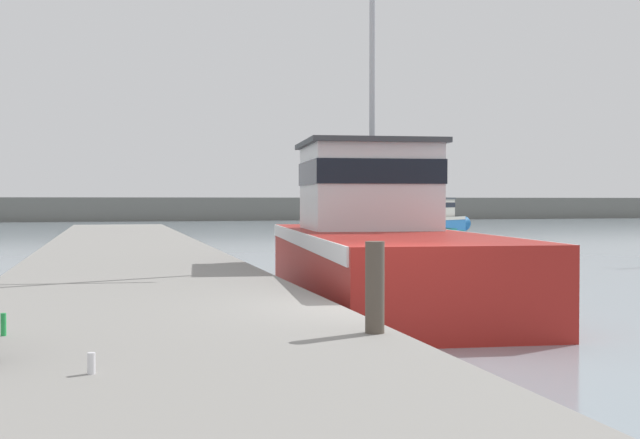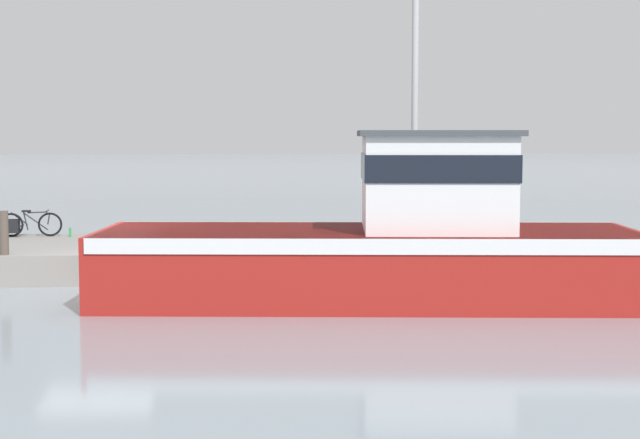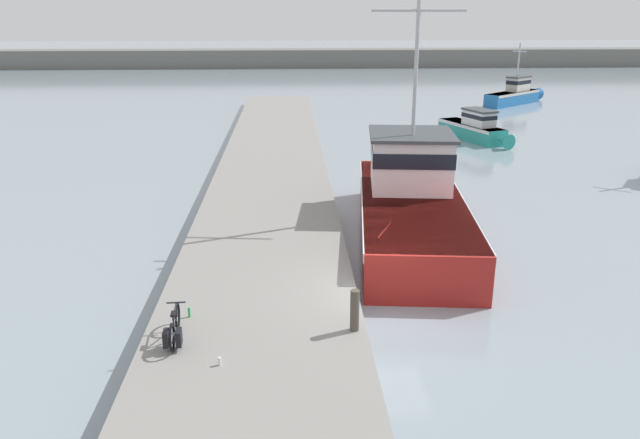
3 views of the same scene
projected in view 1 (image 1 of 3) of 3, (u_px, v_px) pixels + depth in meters
The scene contains 9 objects.
ground_plane at pixel (395, 356), 11.43m from camera, with size 320.00×320.00×0.00m, color #84939E.
dock_pier at pixel (153, 341), 10.56m from camera, with size 5.24×80.00×0.73m, color gray.
far_shoreline at pixel (407, 208), 94.34m from camera, with size 180.00×5.00×2.52m, color slate.
fishing_boat_main at pixel (375, 242), 18.19m from camera, with size 4.79×13.55×9.34m.
boat_orange_near at pixel (438, 220), 53.86m from camera, with size 6.91×6.09×5.21m.
boat_blue_far at pixel (409, 232), 36.52m from camera, with size 3.35×6.41×2.02m.
mooring_post at pixel (375, 287), 8.96m from camera, with size 0.22×0.22×1.03m, color #51473D.
water_bottle_by_bike at pixel (91, 363), 6.85m from camera, with size 0.07×0.07×0.18m, color silver.
water_bottle_on_curb at pixel (3, 324), 8.78m from camera, with size 0.06×0.06×0.25m, color green.
Camera 1 is at (-3.94, -10.73, 2.22)m, focal length 45.00 mm.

